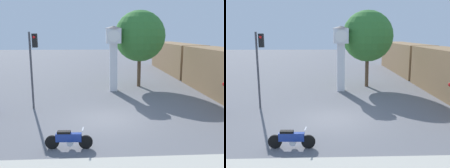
% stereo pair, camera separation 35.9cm
% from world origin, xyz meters
% --- Properties ---
extents(ground_plane, '(120.00, 120.00, 0.00)m').
position_xyz_m(ground_plane, '(0.00, 0.00, 0.00)').
color(ground_plane, slate).
extents(motorcycle, '(1.89, 0.41, 0.83)m').
position_xyz_m(motorcycle, '(-1.74, -3.37, 0.40)').
color(motorcycle, black).
rests_on(motorcycle, ground_plane).
extents(clock_tower, '(1.36, 1.36, 5.10)m').
position_xyz_m(clock_tower, '(0.70, 6.87, 3.38)').
color(clock_tower, white).
rests_on(clock_tower, ground_plane).
extents(freight_train, '(2.80, 25.71, 3.40)m').
position_xyz_m(freight_train, '(8.85, 10.48, 1.70)').
color(freight_train, olive).
rests_on(freight_train, ground_plane).
extents(traffic_light, '(0.50, 0.35, 4.62)m').
position_xyz_m(traffic_light, '(-4.35, 2.24, 3.16)').
color(traffic_light, '#47474C').
rests_on(traffic_light, ground_plane).
extents(street_tree, '(4.27, 4.27, 6.45)m').
position_xyz_m(street_tree, '(3.03, 8.46, 4.31)').
color(street_tree, brown).
rests_on(street_tree, ground_plane).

